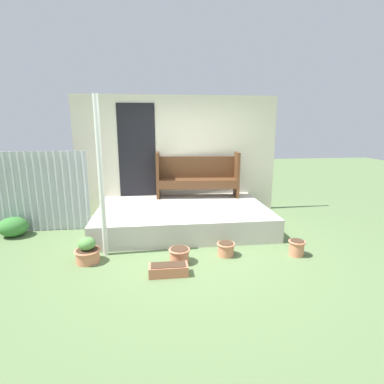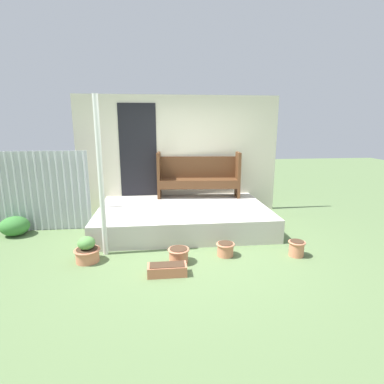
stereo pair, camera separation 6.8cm
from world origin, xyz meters
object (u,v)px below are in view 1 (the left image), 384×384
at_px(flower_pot_right, 226,248).
at_px(flower_pot_left, 87,251).
at_px(support_post, 101,179).
at_px(flower_pot_middle, 179,255).
at_px(flower_pot_far_right, 297,247).
at_px(shrub_by_fence, 13,227).
at_px(planter_box_rect, 168,270).
at_px(bench, 198,175).

bearing_deg(flower_pot_right, flower_pot_left, 179.39).
bearing_deg(support_post, flower_pot_right, -8.04).
relative_size(flower_pot_middle, flower_pot_far_right, 1.22).
xyz_separation_m(flower_pot_left, flower_pot_right, (2.08, -0.02, -0.05)).
height_order(flower_pot_middle, shrub_by_fence, shrub_by_fence).
height_order(planter_box_rect, shrub_by_fence, shrub_by_fence).
bearing_deg(flower_pot_far_right, support_post, 172.49).
bearing_deg(shrub_by_fence, flower_pot_far_right, -16.44).
relative_size(bench, flower_pot_far_right, 6.89).
xyz_separation_m(flower_pot_left, planter_box_rect, (1.16, -0.53, -0.09)).
xyz_separation_m(flower_pot_right, shrub_by_fence, (-3.64, 1.27, 0.06)).
height_order(flower_pot_far_right, shrub_by_fence, shrub_by_fence).
relative_size(support_post, flower_pot_far_right, 9.21).
bearing_deg(planter_box_rect, flower_pot_right, 29.17).
bearing_deg(shrub_by_fence, bench, 14.71).
bearing_deg(flower_pot_far_right, bench, 117.98).
bearing_deg(flower_pot_far_right, flower_pot_left, 177.31).
height_order(bench, flower_pot_right, bench).
xyz_separation_m(support_post, flower_pot_left, (-0.22, -0.24, -1.04)).
bearing_deg(shrub_by_fence, flower_pot_right, -19.23).
xyz_separation_m(flower_pot_right, flower_pot_far_right, (1.09, -0.13, 0.02)).
height_order(flower_pot_middle, planter_box_rect, flower_pot_middle).
bearing_deg(flower_pot_left, shrub_by_fence, 141.39).
relative_size(planter_box_rect, shrub_by_fence, 1.04).
xyz_separation_m(planter_box_rect, shrub_by_fence, (-2.72, 1.78, 0.10)).
bearing_deg(flower_pot_left, flower_pot_middle, -7.35).
relative_size(support_post, flower_pot_right, 8.41).
xyz_separation_m(flower_pot_left, flower_pot_far_right, (3.17, -0.15, -0.04)).
bearing_deg(planter_box_rect, flower_pot_far_right, 10.84).
height_order(flower_pot_right, planter_box_rect, flower_pot_right).
height_order(support_post, flower_pot_left, support_post).
relative_size(support_post, shrub_by_fence, 4.73).
distance_m(planter_box_rect, shrub_by_fence, 3.26).
bearing_deg(bench, flower_pot_right, -82.02).
bearing_deg(support_post, flower_pot_left, -132.70).
bearing_deg(bench, shrub_by_fence, -160.95).
relative_size(support_post, flower_pot_left, 6.24).
relative_size(flower_pot_right, shrub_by_fence, 0.56).
distance_m(bench, flower_pot_far_right, 2.73).
relative_size(flower_pot_left, flower_pot_right, 1.35).
height_order(bench, flower_pot_far_right, bench).
bearing_deg(bench, flower_pot_far_right, -57.68).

